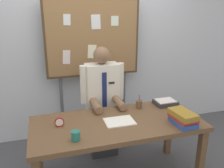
{
  "coord_description": "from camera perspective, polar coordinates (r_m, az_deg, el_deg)",
  "views": [
    {
      "loc": [
        -0.69,
        -2.11,
        1.87
      ],
      "look_at": [
        0.0,
        0.18,
        1.1
      ],
      "focal_mm": 38.27,
      "sensor_mm": 36.0,
      "label": 1
    }
  ],
  "objects": [
    {
      "name": "book_stack",
      "position": [
        2.51,
        16.58,
        -7.75
      ],
      "size": [
        0.22,
        0.31,
        0.15
      ],
      "color": "#2D4C99",
      "rests_on": "desk"
    },
    {
      "name": "open_notebook",
      "position": [
        2.48,
        1.8,
        -8.94
      ],
      "size": [
        0.3,
        0.23,
        0.01
      ],
      "primitive_type": "cube",
      "rotation": [
        0.0,
        0.0,
        -0.01
      ],
      "color": "white",
      "rests_on": "desk"
    },
    {
      "name": "pen_holder",
      "position": [
        2.8,
        6.44,
        -4.81
      ],
      "size": [
        0.07,
        0.07,
        0.16
      ],
      "color": "brown",
      "rests_on": "desk"
    },
    {
      "name": "desk_clock",
      "position": [
        2.44,
        -12.46,
        -8.97
      ],
      "size": [
        0.09,
        0.04,
        0.09
      ],
      "color": "maroon",
      "rests_on": "desk"
    },
    {
      "name": "back_wall",
      "position": [
        3.5,
        -5.24,
        9.31
      ],
      "size": [
        6.4,
        0.08,
        2.7
      ],
      "primitive_type": "cube",
      "color": "silver",
      "rests_on": "ground_plane"
    },
    {
      "name": "paper_tray",
      "position": [
        2.96,
        12.65,
        -4.32
      ],
      "size": [
        0.26,
        0.2,
        0.06
      ],
      "color": "#333338",
      "rests_on": "desk"
    },
    {
      "name": "coffee_mug",
      "position": [
        2.18,
        -8.7,
        -12.12
      ],
      "size": [
        0.08,
        0.08,
        0.09
      ],
      "primitive_type": "cylinder",
      "color": "#267266",
      "rests_on": "desk"
    },
    {
      "name": "person",
      "position": [
        3.05,
        -2.27,
        -5.39
      ],
      "size": [
        0.55,
        0.56,
        1.42
      ],
      "color": "#2D2D33",
      "rests_on": "ground_plane"
    },
    {
      "name": "bulletin_board",
      "position": [
        3.29,
        -4.56,
        10.36
      ],
      "size": [
        1.3,
        0.09,
        1.99
      ],
      "color": "#4C3823",
      "rests_on": "ground_plane"
    },
    {
      "name": "desk",
      "position": [
        2.54,
        1.22,
        -10.66
      ],
      "size": [
        1.75,
        0.79,
        0.75
      ],
      "color": "brown",
      "rests_on": "ground_plane"
    }
  ]
}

